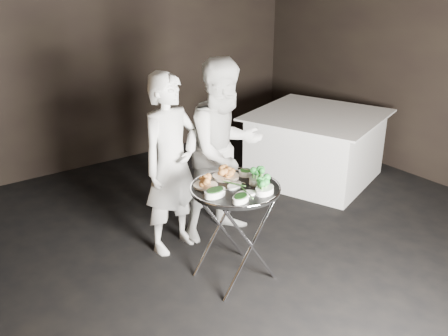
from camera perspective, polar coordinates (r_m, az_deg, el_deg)
floor at (r=4.26m, az=6.16°, el=-13.69°), size 6.00×7.00×0.05m
wall_back at (r=6.55m, az=-14.95°, el=13.02°), size 6.00×0.05×3.00m
tray_stand at (r=4.11m, az=1.25°, el=-6.98°), size 0.56×0.47×0.82m
serving_tray at (r=3.94m, az=1.29°, el=-2.33°), size 0.72×0.72×0.04m
potato_plate_a at (r=3.94m, az=-2.14°, el=-1.70°), size 0.19×0.19×0.07m
potato_plate_b at (r=4.10m, az=0.20°, el=-0.63°), size 0.22×0.22×0.08m
greens_bowl at (r=4.15m, az=2.49°, el=-0.46°), size 0.11×0.11×0.07m
asparagus_plate_a at (r=3.94m, az=1.21°, el=-1.93°), size 0.19×0.15×0.03m
asparagus_plate_b at (r=3.81m, az=2.55°, el=-2.85°), size 0.19×0.14×0.03m
spinach_bowl_a at (r=3.77m, az=-1.04°, el=-2.74°), size 0.19×0.13×0.08m
spinach_bowl_b at (r=3.69m, az=1.91°, el=-3.41°), size 0.19×0.15×0.07m
broccoli_bowl_a at (r=4.01m, az=4.06°, el=-1.24°), size 0.20×0.15×0.08m
broccoli_bowl_b at (r=3.84m, az=4.67°, el=-2.39°), size 0.22×0.19×0.07m
serving_utensils at (r=3.97m, az=0.89°, el=-1.17°), size 0.58×0.44×0.01m
waiter_left at (r=4.43m, az=-6.06°, el=0.40°), size 0.67×0.50×1.65m
waiter_right at (r=4.64m, az=0.11°, el=2.04°), size 0.84×0.66×1.72m
dining_table at (r=6.17m, az=10.42°, el=2.43°), size 1.45×1.45×0.83m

